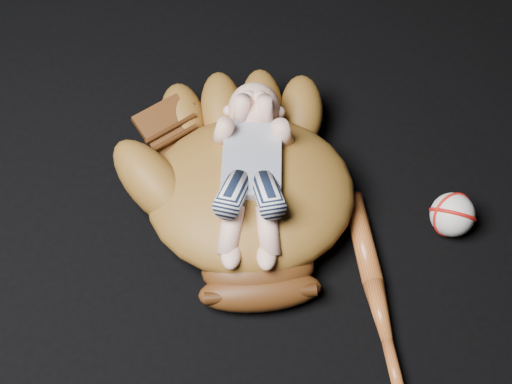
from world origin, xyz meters
TOP-DOWN VIEW (x-y plane):
  - baseball_glove at (-0.11, 0.02)m, footprint 0.59×0.64m
  - newborn_baby at (-0.11, 0.01)m, footprint 0.22×0.39m
  - baseball_bat at (0.14, -0.13)m, footprint 0.15×0.40m
  - baseball at (0.26, 0.05)m, footprint 0.10×0.10m

SIDE VIEW (x-z plane):
  - baseball_bat at x=0.14m, z-range 0.00..0.04m
  - baseball at x=0.26m, z-range 0.00..0.08m
  - baseball_glove at x=-0.11m, z-range 0.00..0.17m
  - newborn_baby at x=-0.11m, z-range 0.06..0.21m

